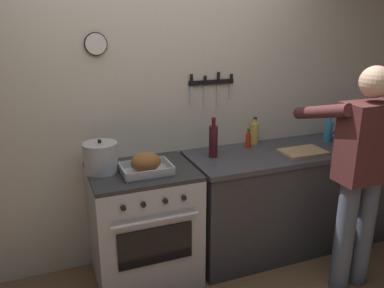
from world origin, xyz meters
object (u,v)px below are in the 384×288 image
object	(u,v)px
stove	(144,225)
bottle_hot_sauce	(248,140)
bottle_cooking_oil	(254,133)
roasting_pan	(146,165)
bottle_wine_red	(213,141)
bottle_dish_soap	(328,131)
person_cook	(361,167)
stock_pot	(101,157)
cutting_board	(303,152)

from	to	relation	value
stove	bottle_hot_sauce	world-z (taller)	bottle_hot_sauce
stove	bottle_cooking_oil	world-z (taller)	bottle_cooking_oil
stove	roasting_pan	bearing A→B (deg)	-81.68
bottle_wine_red	bottle_hot_sauce	xyz separation A→B (m)	(0.38, 0.11, -0.07)
bottle_dish_soap	roasting_pan	bearing A→B (deg)	-175.04
bottle_hot_sauce	bottle_cooking_oil	world-z (taller)	bottle_cooking_oil
person_cook	stock_pot	distance (m)	1.84
stove	bottle_cooking_oil	bearing A→B (deg)	12.83
bottle_dish_soap	bottle_cooking_oil	bearing A→B (deg)	164.47
cutting_board	bottle_dish_soap	distance (m)	0.44
stove	bottle_cooking_oil	distance (m)	1.23
cutting_board	bottle_cooking_oil	bearing A→B (deg)	125.05
stove	bottle_cooking_oil	xyz separation A→B (m)	(1.07, 0.24, 0.55)
roasting_pan	cutting_board	distance (m)	1.31
stove	stock_pot	size ratio (longest dim) A/B	3.68
bottle_cooking_oil	person_cook	bearing A→B (deg)	-68.73
bottle_cooking_oil	bottle_dish_soap	bearing A→B (deg)	-15.53
bottle_hot_sauce	bottle_wine_red	bearing A→B (deg)	-163.64
cutting_board	stock_pot	bearing A→B (deg)	173.36
stock_pot	bottle_dish_soap	bearing A→B (deg)	-0.21
roasting_pan	stock_pot	distance (m)	0.33
stock_pot	bottle_hot_sauce	bearing A→B (deg)	4.67
bottle_dish_soap	stove	bearing A→B (deg)	-177.82
cutting_board	bottle_wine_red	size ratio (longest dim) A/B	1.12
bottle_hot_sauce	bottle_cooking_oil	distance (m)	0.13
person_cook	roasting_pan	size ratio (longest dim) A/B	4.72
cutting_board	bottle_hot_sauce	xyz separation A→B (m)	(-0.35, 0.29, 0.06)
person_cook	cutting_board	bearing A→B (deg)	5.15
stock_pot	bottle_dish_soap	world-z (taller)	stock_pot
stove	stock_pot	distance (m)	0.63
stove	person_cook	bearing A→B (deg)	-24.46
stock_pot	bottle_cooking_oil	size ratio (longest dim) A/B	1.02
roasting_pan	bottle_wine_red	size ratio (longest dim) A/B	1.10
person_cook	roasting_pan	xyz separation A→B (m)	(-1.41, 0.56, 0.01)
stove	stock_pot	world-z (taller)	stock_pot
person_cook	cutting_board	world-z (taller)	person_cook
roasting_pan	bottle_dish_soap	bearing A→B (deg)	4.96
stock_pot	bottle_wine_red	xyz separation A→B (m)	(0.87, -0.01, 0.03)
roasting_pan	bottle_dish_soap	world-z (taller)	bottle_dish_soap
person_cook	bottle_wine_red	xyz separation A→B (m)	(-0.82, 0.71, 0.08)
bottle_cooking_oil	bottle_hot_sauce	bearing A→B (deg)	-144.94
roasting_pan	bottle_dish_soap	size ratio (longest dim) A/B	1.48
bottle_wine_red	stock_pot	bearing A→B (deg)	179.45
bottle_wine_red	stove	bearing A→B (deg)	-173.86
stove	stock_pot	xyz separation A→B (m)	(-0.28, 0.07, 0.56)
bottle_dish_soap	bottle_cooking_oil	distance (m)	0.67
bottle_dish_soap	bottle_cooking_oil	size ratio (longest dim) A/B	1.00
bottle_dish_soap	bottle_cooking_oil	world-z (taller)	same
bottle_cooking_oil	cutting_board	bearing A→B (deg)	-54.95
stove	bottle_hot_sauce	bearing A→B (deg)	10.17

